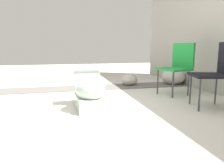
# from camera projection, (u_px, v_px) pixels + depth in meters

# --- Properties ---
(ground_plane) EXTENTS (14.00, 14.00, 0.00)m
(ground_plane) POSITION_uv_depth(u_px,v_px,m) (73.00, 108.00, 2.81)
(ground_plane) COLOR beige
(gravel_strip) EXTENTS (0.56, 8.00, 0.01)m
(gravel_strip) POSITION_uv_depth(u_px,v_px,m) (95.00, 87.00, 4.17)
(gravel_strip) COLOR #605B56
(gravel_strip) RESTS_ON ground
(toilet) EXTENTS (0.65, 0.41, 0.52)m
(toilet) POSITION_uv_depth(u_px,v_px,m) (89.00, 91.00, 2.77)
(toilet) COLOR #B2C6B7
(toilet) RESTS_ON ground
(folding_chair_left) EXTENTS (0.55, 0.55, 0.83)m
(folding_chair_left) POSITION_uv_depth(u_px,v_px,m) (178.00, 63.00, 3.53)
(folding_chair_left) COLOR #1E8C38
(folding_chair_left) RESTS_ON ground
(folding_chair_middle) EXTENTS (0.54, 0.54, 0.83)m
(folding_chair_middle) POSITION_uv_depth(u_px,v_px,m) (218.00, 68.00, 2.73)
(folding_chair_middle) COLOR black
(folding_chair_middle) RESTS_ON ground
(boulder_near) EXTENTS (0.43, 0.44, 0.24)m
(boulder_near) POSITION_uv_depth(u_px,v_px,m) (129.00, 80.00, 4.40)
(boulder_near) COLOR #ADA899
(boulder_near) RESTS_ON ground
(boulder_far) EXTENTS (0.58, 0.60, 0.33)m
(boulder_far) POSITION_uv_depth(u_px,v_px,m) (173.00, 77.00, 4.50)
(boulder_far) COLOR #B7B2AD
(boulder_far) RESTS_ON ground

